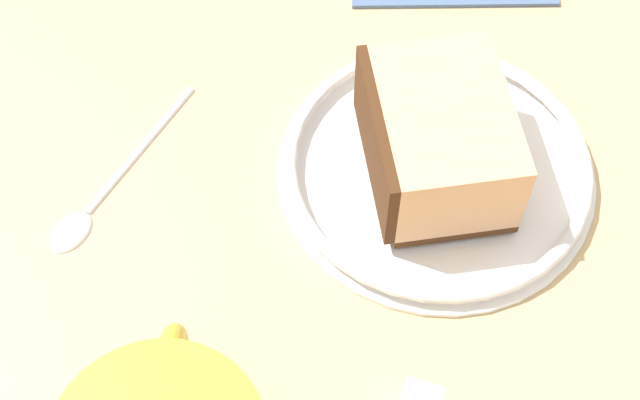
# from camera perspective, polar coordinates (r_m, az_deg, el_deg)

# --- Properties ---
(ground_plane) EXTENTS (1.44, 1.44, 0.03)m
(ground_plane) POSITION_cam_1_polar(r_m,az_deg,el_deg) (0.54, 2.69, -3.45)
(ground_plane) COLOR tan
(small_plate) EXTENTS (0.19, 0.19, 0.01)m
(small_plate) POSITION_cam_1_polar(r_m,az_deg,el_deg) (0.55, 7.19, 2.03)
(small_plate) COLOR white
(small_plate) RESTS_ON ground_plane
(cake_slice) EXTENTS (0.12, 0.12, 0.06)m
(cake_slice) POSITION_cam_1_polar(r_m,az_deg,el_deg) (0.53, 7.23, 3.74)
(cake_slice) COLOR #472814
(cake_slice) RESTS_ON small_plate
(teaspoon) EXTENTS (0.14, 0.04, 0.01)m
(teaspoon) POSITION_cam_1_polar(r_m,az_deg,el_deg) (0.55, -13.59, 0.08)
(teaspoon) COLOR silver
(teaspoon) RESTS_ON ground_plane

